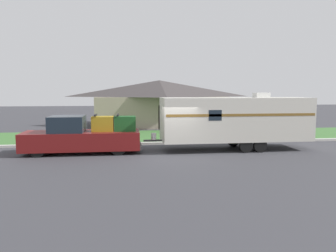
% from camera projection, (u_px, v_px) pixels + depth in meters
% --- Properties ---
extents(ground_plane, '(120.00, 120.00, 0.00)m').
position_uv_depth(ground_plane, '(175.00, 156.00, 16.94)').
color(ground_plane, '#38383D').
extents(curb_strip, '(80.00, 0.30, 0.14)m').
position_uv_depth(curb_strip, '(166.00, 143.00, 20.63)').
color(curb_strip, beige).
rests_on(curb_strip, ground_plane).
extents(lawn_strip, '(80.00, 7.00, 0.03)m').
position_uv_depth(lawn_strip, '(159.00, 136.00, 24.23)').
color(lawn_strip, '#3D6B33').
rests_on(lawn_strip, ground_plane).
extents(house_across_street, '(12.94, 8.49, 4.40)m').
position_uv_depth(house_across_street, '(159.00, 102.00, 32.34)').
color(house_across_street, gray).
rests_on(house_across_street, ground_plane).
extents(pickup_truck, '(6.25, 2.07, 2.09)m').
position_uv_depth(pickup_truck, '(83.00, 136.00, 17.57)').
color(pickup_truck, black).
rests_on(pickup_truck, ground_plane).
extents(travel_trailer, '(9.42, 2.42, 3.24)m').
position_uv_depth(travel_trailer, '(235.00, 119.00, 18.60)').
color(travel_trailer, black).
rests_on(travel_trailer, ground_plane).
extents(mailbox, '(0.48, 0.20, 1.30)m').
position_uv_depth(mailbox, '(212.00, 126.00, 22.01)').
color(mailbox, brown).
rests_on(mailbox, ground_plane).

